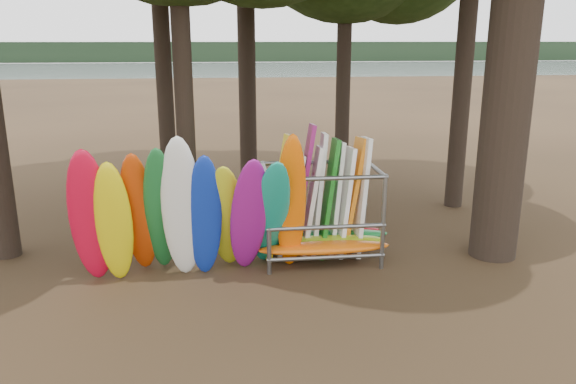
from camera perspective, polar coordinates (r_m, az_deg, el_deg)
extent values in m
plane|color=#47331E|center=(11.18, 0.52, -8.98)|extent=(120.00, 120.00, 0.00)
plane|color=gray|center=(70.27, -5.92, 11.47)|extent=(160.00, 160.00, 0.00)
cube|color=black|center=(120.14, -6.46, 13.97)|extent=(160.00, 4.00, 4.00)
cylinder|color=black|center=(16.99, 5.75, 15.62)|extent=(0.43, 0.43, 9.43)
cylinder|color=black|center=(12.59, -10.88, 16.58)|extent=(0.41, 0.41, 9.87)
ellipsoid|color=red|center=(11.08, -19.42, -2.48)|extent=(0.89, 1.13, 2.84)
ellipsoid|color=yellow|center=(11.00, -17.26, -3.08)|extent=(0.76, 1.06, 2.61)
ellipsoid|color=#C33809|center=(11.22, -14.89, -2.23)|extent=(0.70, 1.39, 2.75)
ellipsoid|color=#1A692E|center=(11.06, -12.82, -1.99)|extent=(0.76, 1.66, 2.90)
ellipsoid|color=white|center=(10.77, -10.74, -1.77)|extent=(0.80, 1.24, 3.06)
ellipsoid|color=#102CA1|center=(10.82, -8.46, -2.59)|extent=(0.77, 1.14, 2.68)
ellipsoid|color=gold|center=(11.08, -6.24, -2.69)|extent=(0.80, 1.53, 2.51)
ellipsoid|color=#8D147D|center=(10.81, -4.00, -2.59)|extent=(0.90, 1.61, 2.69)
ellipsoid|color=#12937B|center=(10.99, -1.84, -2.41)|extent=(0.88, 1.97, 2.67)
ellipsoid|color=#FD6206|center=(11.00, 0.32, -1.22)|extent=(0.65, 1.22, 3.03)
ellipsoid|color=#E15C0C|center=(11.69, 3.69, -5.67)|extent=(2.78, 0.55, 0.24)
ellipsoid|color=#93B017|center=(12.01, 3.38, -5.08)|extent=(2.80, 0.55, 0.24)
ellipsoid|color=#1D833A|center=(12.35, 3.08, -4.49)|extent=(3.14, 0.55, 0.24)
ellipsoid|color=red|center=(12.60, 2.87, -4.09)|extent=(2.91, 0.55, 0.24)
cube|color=yellow|center=(11.87, -1.04, -0.60)|extent=(0.63, 0.82, 2.70)
cube|color=silver|center=(12.12, -0.28, -1.35)|extent=(0.49, 0.78, 2.27)
cube|color=white|center=(11.99, 0.66, -1.55)|extent=(0.43, 0.76, 2.27)
cube|color=#871660|center=(12.03, 1.44, 0.08)|extent=(0.58, 0.78, 2.89)
cube|color=white|center=(12.02, 2.35, -1.10)|extent=(0.50, 0.76, 2.43)
cube|color=silver|center=(12.11, 3.11, -0.37)|extent=(0.38, 0.77, 2.70)
cube|color=#1A761C|center=(12.02, 4.06, -0.71)|extent=(0.46, 0.77, 2.60)
cube|color=white|center=(12.23, 4.73, -0.70)|extent=(0.39, 0.80, 2.51)
cube|color=white|center=(12.12, 5.72, -1.10)|extent=(0.42, 0.79, 2.41)
cube|color=orange|center=(12.27, 6.39, -0.43)|extent=(0.60, 0.82, 2.59)
cube|color=white|center=(12.16, 7.39, -0.62)|extent=(0.35, 0.79, 2.61)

